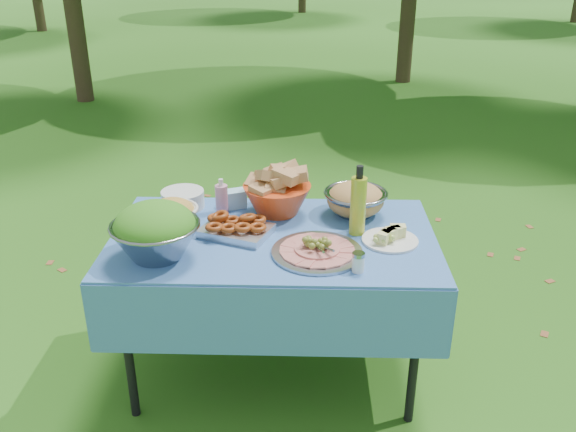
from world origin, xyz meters
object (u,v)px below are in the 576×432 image
Objects in this scene: picnic_table at (274,307)px; plate_stack at (183,199)px; salad_bowl at (155,231)px; charcuterie_platter at (317,244)px; pasta_bowl_steel at (355,199)px; oil_bottle at (358,200)px; bread_bowl at (277,192)px.

picnic_table is 0.70m from plate_stack.
charcuterie_platter is (0.67, 0.05, -0.08)m from salad_bowl.
pasta_bowl_steel is (0.38, 0.25, 0.46)m from picnic_table.
pasta_bowl_steel is at bearing 32.84° from picnic_table.
picnic_table is at bearing -147.16° from pasta_bowl_steel.
pasta_bowl_steel is 0.93× the size of oil_bottle.
salad_bowl reaches higher than pasta_bowl_steel.
salad_bowl is 1.23× the size of pasta_bowl_steel.
charcuterie_platter is (-0.19, -0.41, -0.04)m from pasta_bowl_steel.
bread_bowl reaches higher than plate_stack.
charcuterie_platter is at bearing 3.92° from salad_bowl.
plate_stack is 0.70× the size of pasta_bowl_steel.
bread_bowl is at bearing 44.03° from salad_bowl.
plate_stack is 0.85m from pasta_bowl_steel.
oil_bottle reaches higher than bread_bowl.
plate_stack is at bearing 88.68° from salad_bowl.
plate_stack is 0.65× the size of oil_bottle.
salad_bowl is (-0.48, -0.21, 0.50)m from picnic_table.
plate_stack is 0.81m from charcuterie_platter.
oil_bottle is at bearing -17.70° from plate_stack.
plate_stack is (-0.47, 0.31, 0.42)m from picnic_table.
bread_bowl is at bearing 114.23° from charcuterie_platter.
oil_bottle is (0.37, -0.22, 0.05)m from bread_bowl.
salad_bowl is at bearing -151.92° from pasta_bowl_steel.
picnic_table is 0.65m from pasta_bowl_steel.
oil_bottle is (0.18, 0.20, 0.12)m from charcuterie_platter.
plate_stack is at bearing 162.30° from oil_bottle.
pasta_bowl_steel is at bearing 65.46° from charcuterie_platter.
salad_bowl reaches higher than plate_stack.
picnic_table is 4.85× the size of pasta_bowl_steel.
plate_stack is 0.54× the size of charcuterie_platter.
salad_bowl reaches higher than bread_bowl.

